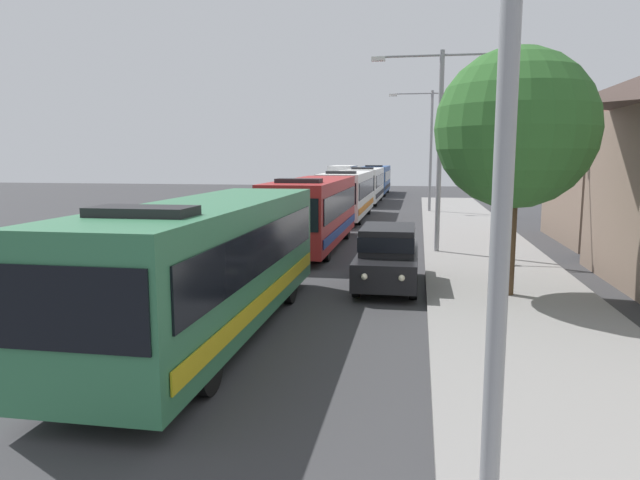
% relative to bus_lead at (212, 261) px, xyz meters
% --- Properties ---
extents(bus_lead, '(2.58, 10.77, 3.21)m').
position_rel_bus_lead_xyz_m(bus_lead, '(0.00, 0.00, 0.00)').
color(bus_lead, '#33724C').
rests_on(bus_lead, ground_plane).
extents(bus_second_in_line, '(2.58, 10.58, 3.21)m').
position_rel_bus_lead_xyz_m(bus_second_in_line, '(-0.00, 12.73, -0.00)').
color(bus_second_in_line, maroon).
rests_on(bus_second_in_line, ground_plane).
extents(bus_middle, '(2.58, 10.95, 3.21)m').
position_rel_bus_lead_xyz_m(bus_middle, '(0.00, 25.10, 0.00)').
color(bus_middle, silver).
rests_on(bus_middle, ground_plane).
extents(bus_fourth_in_line, '(2.58, 10.69, 3.21)m').
position_rel_bus_lead_xyz_m(bus_fourth_in_line, '(-0.00, 38.12, -0.00)').
color(bus_fourth_in_line, silver).
rests_on(bus_fourth_in_line, ground_plane).
extents(bus_rear, '(2.58, 11.30, 3.21)m').
position_rel_bus_lead_xyz_m(bus_rear, '(0.00, 50.37, 0.00)').
color(bus_rear, '#284C8C').
rests_on(bus_rear, ground_plane).
extents(white_suv, '(1.86, 4.68, 1.90)m').
position_rel_bus_lead_xyz_m(white_suv, '(3.70, 5.45, -0.66)').
color(white_suv, black).
rests_on(white_suv, ground_plane).
extents(box_truck_oncoming, '(2.35, 8.29, 3.15)m').
position_rel_bus_lead_xyz_m(box_truck_oncoming, '(-3.30, 46.84, 0.03)').
color(box_truck_oncoming, white).
rests_on(box_truck_oncoming, ground_plane).
extents(streetlamp_near, '(6.02, 0.28, 7.79)m').
position_rel_bus_lead_xyz_m(streetlamp_near, '(5.40, -6.41, 3.27)').
color(streetlamp_near, gray).
rests_on(streetlamp_near, sidewalk).
extents(streetlamp_mid, '(5.64, 0.28, 8.11)m').
position_rel_bus_lead_xyz_m(streetlamp_mid, '(5.40, 11.80, 3.42)').
color(streetlamp_mid, gray).
rests_on(streetlamp_mid, sidewalk).
extents(streetlamp_far, '(6.09, 0.28, 8.58)m').
position_rel_bus_lead_xyz_m(streetlamp_far, '(5.40, 30.01, 3.70)').
color(streetlamp_far, gray).
rests_on(streetlamp_far, sidewalk).
extents(roadside_tree, '(4.39, 4.39, 6.86)m').
position_rel_bus_lead_xyz_m(roadside_tree, '(7.18, 4.42, 3.11)').
color(roadside_tree, '#4C3823').
rests_on(roadside_tree, sidewalk).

